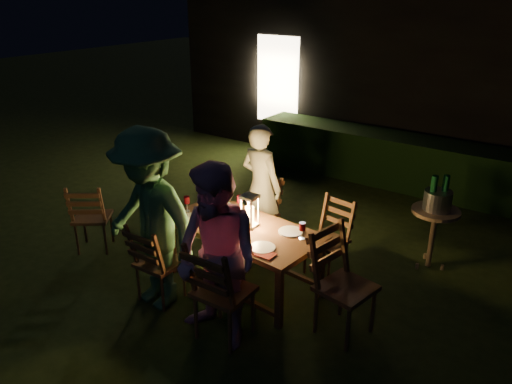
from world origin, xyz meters
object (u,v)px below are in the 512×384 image
Objects in this scene: chair_far_right at (327,251)px; bottle_bucket_a at (432,196)px; person_house_side at (261,186)px; dining_table at (243,232)px; chair_far_left at (258,225)px; person_opp_right at (217,258)px; chair_near_right at (223,307)px; bottle_table at (225,208)px; bottle_bucket_b at (444,196)px; chair_spare at (94,228)px; side_table at (435,216)px; person_opp_left at (150,220)px; chair_end at (343,302)px; ice_bucket at (438,200)px; chair_near_left at (160,276)px; lantern at (250,213)px.

bottle_bucket_a reaches higher than chair_far_right.
dining_table is at bearing 118.76° from person_house_side.
chair_far_left is 0.54× the size of person_opp_right.
person_house_side reaches higher than chair_far_right.
chair_near_right is 1.16m from bottle_table.
chair_near_right is 2.72m from bottle_bucket_b.
chair_spare reaches higher than side_table.
chair_far_right is 1.26m from side_table.
bottle_table is at bearing 76.29° from person_opp_left.
chair_near_right is 1.16× the size of chair_far_right.
person_house_side is at bearing -110.82° from chair_end.
bottle_bucket_a is at bearing -141.34° from ice_bucket.
chair_end reaches higher than bottle_bucket_a.
person_opp_left is (-1.75, -0.66, 0.60)m from chair_end.
person_house_side is at bearing 118.76° from dining_table.
bottle_table is (-0.87, -0.69, 0.56)m from chair_far_right.
bottle_bucket_b is at bearing 61.70° from chair_near_right.
chair_near_left is at bearing -120.21° from dining_table.
person_opp_right is at bearing 122.61° from chair_far_left.
chair_end is 1.48× the size of side_table.
chair_spare is (-1.56, -1.24, 0.00)m from chair_far_left.
bottle_bucket_b is at bearing 69.33° from person_opp_right.
chair_near_right is at bearing 3.08° from person_opp_left.
chair_near_right is 1.06m from lantern.
person_opp_left is at bearing -131.61° from bottle_bucket_b.
chair_far_left is 0.60× the size of person_house_side.
person_opp_right is at bearing -47.31° from chair_spare.
chair_near_right is at bearing 86.77° from person_opp_right.
person_opp_left is at bearing -99.59° from chair_near_left.
chair_near_left is 2.87× the size of bottle_bucket_a.
bottle_bucket_a is at bearing 62.92° from chair_near_right.
chair_spare is at bearing -150.27° from ice_bucket.
lantern is (-0.32, 0.90, 0.00)m from person_opp_right.
chair_end is 0.68× the size of person_house_side.
bottle_table is at bearing 130.49° from person_opp_right.
chair_near_left is at bearing -60.14° from chair_end.
bottle_bucket_a is (1.46, 1.50, 0.25)m from dining_table.
chair_far_right is at bearing -137.49° from bottle_bucket_b.
person_opp_right is at bearing -61.24° from dining_table.
person_opp_left is (-0.90, 0.04, 0.60)m from chair_near_right.
chair_far_left is at bearing 3.55° from chair_far_right.
bottle_bucket_b is at bearing 45.44° from lantern.
person_opp_left is 0.85m from bottle_table.
chair_far_left is 1.91m from person_opp_right.
side_table is 0.19m from ice_bucket.
chair_end reaches higher than chair_spare.
chair_near_right is at bearing -46.12° from chair_spare.
person_opp_right is 5.27× the size of bottle_bucket_b.
bottle_bucket_a is at bearing -141.34° from side_table.
ice_bucket is (1.14, 2.39, -0.02)m from person_opp_right.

